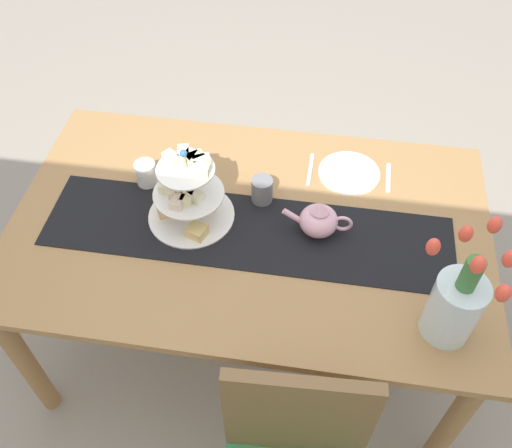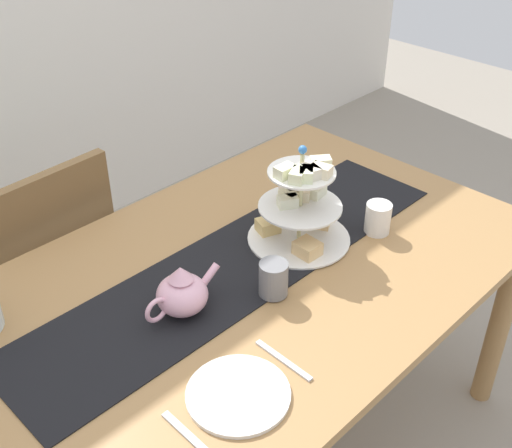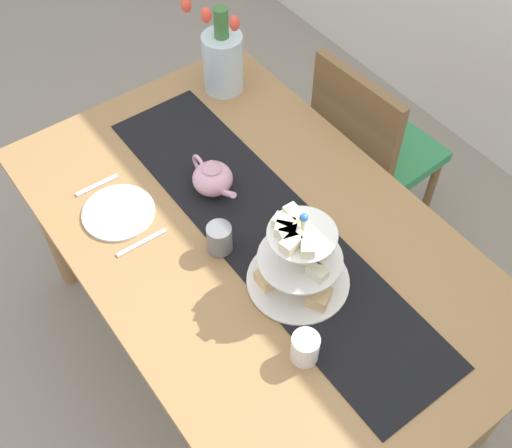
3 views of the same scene
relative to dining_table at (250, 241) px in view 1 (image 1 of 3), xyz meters
The scene contains 11 objects.
ground_plane 0.66m from the dining_table, ahead, with size 8.00×8.00×0.00m, color gray.
dining_table is the anchor object (origin of this frame).
table_runner 0.11m from the dining_table, 90.00° to the left, with size 1.39×0.33×0.00m, color black.
tiered_cake_stand 0.29m from the dining_table, ahead, with size 0.30×0.30×0.30m.
teapot 0.28m from the dining_table, behind, with size 0.24×0.13×0.14m.
tulip_vase 0.75m from the dining_table, 153.40° to the left, with size 0.22×0.24×0.43m.
dinner_plate_left 0.46m from the dining_table, 138.10° to the right, with size 0.23×0.23×0.01m, color white.
fork_left 0.57m from the dining_table, 148.06° to the right, with size 0.02×0.15×0.01m, color silver.
knife_left 0.36m from the dining_table, 121.99° to the right, with size 0.01×0.17×0.01m, color silver.
mug_grey 0.19m from the dining_table, 103.33° to the right, with size 0.08×0.08×0.10m, color slate.
mug_white_text 0.45m from the dining_table, 18.79° to the right, with size 0.08×0.08×0.10m, color white.
Camera 1 is at (-0.21, 1.23, 2.21)m, focal length 38.90 mm.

